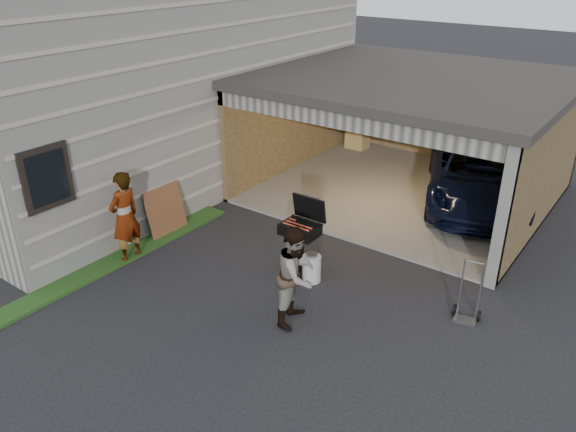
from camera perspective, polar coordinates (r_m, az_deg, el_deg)
name	(u,v)px	position (r m, az deg, el deg)	size (l,w,h in m)	color
ground	(194,304)	(9.83, -9.48, -8.84)	(80.00, 80.00, 0.00)	black
house	(130,65)	(15.55, -15.77, 14.56)	(7.00, 11.00, 5.50)	#474744
groundcover_strip	(64,286)	(10.88, -21.77, -6.64)	(0.50, 8.00, 0.06)	#193814
garage	(415,117)	(13.85, 12.78, 9.82)	(6.80, 6.30, 2.90)	#605E59
minivan	(477,178)	(13.80, 18.61, 3.70)	(2.18, 4.72, 1.31)	black
woman	(125,217)	(11.01, -16.24, -0.12)	(0.66, 0.44, 1.82)	silver
man	(297,275)	(8.90, 0.89, -6.04)	(0.81, 0.63, 1.68)	#4D361E
bbq_grill	(301,232)	(10.09, 1.32, -1.60)	(0.67, 0.59, 1.50)	black
propane_tank	(312,268)	(10.22, 2.42, -5.34)	(0.34, 0.34, 0.51)	silver
plywood_panel	(166,211)	(12.02, -12.32, 0.51)	(0.04, 0.94, 1.05)	brown
hand_truck	(467,308)	(9.70, 17.72, -8.91)	(0.46, 0.38, 1.07)	gray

